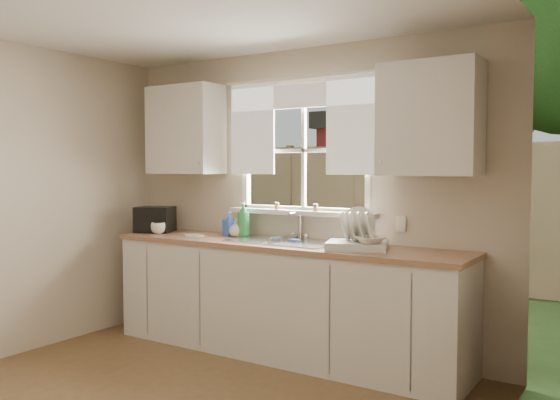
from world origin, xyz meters
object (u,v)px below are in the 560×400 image
Objects in this scene: dish_rack at (357,239)px; soap_bottle_a at (244,220)px; cup at (158,228)px; black_appliance at (155,219)px.

soap_bottle_a is (-1.16, 0.17, 0.08)m from dish_rack.
dish_rack is 1.94m from cup.
soap_bottle_a is at bearing 171.77° from dish_rack.
soap_bottle_a reaches higher than black_appliance.
cup is (-1.94, -0.07, -0.02)m from dish_rack.
soap_bottle_a is 2.28× the size of cup.
dish_rack is at bearing -20.74° from soap_bottle_a.
dish_rack is at bearing 1.60° from cup.
cup is (-0.78, -0.24, -0.10)m from soap_bottle_a.
soap_bottle_a reaches higher than cup.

